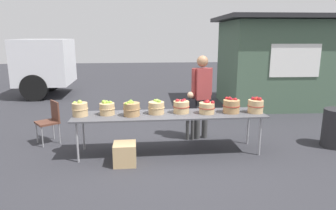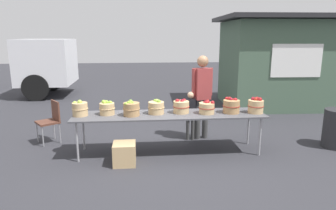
{
  "view_description": "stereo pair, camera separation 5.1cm",
  "coord_description": "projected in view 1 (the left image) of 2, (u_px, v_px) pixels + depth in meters",
  "views": [
    {
      "loc": [
        -0.56,
        -5.3,
        2.14
      ],
      "look_at": [
        0.0,
        0.3,
        0.85
      ],
      "focal_mm": 31.98,
      "sensor_mm": 36.0,
      "label": 1
    },
    {
      "loc": [
        -0.51,
        -5.3,
        2.14
      ],
      "look_at": [
        0.0,
        0.3,
        0.85
      ],
      "focal_mm": 31.98,
      "sensor_mm": 36.0,
      "label": 2
    }
  ],
  "objects": [
    {
      "name": "apple_basket_green_0",
      "position": [
        80.0,
        109.0,
        5.34
      ],
      "size": [
        0.29,
        0.29,
        0.29
      ],
      "color": "tan",
      "rests_on": "market_table"
    },
    {
      "name": "vendor_adult",
      "position": [
        202.0,
        91.0,
        6.23
      ],
      "size": [
        0.46,
        0.31,
        1.77
      ],
      "rotation": [
        0.0,
        0.0,
        3.39
      ],
      "color": "#3F3F3F",
      "rests_on": "ground"
    },
    {
      "name": "child_customer",
      "position": [
        190.0,
        112.0,
        6.23
      ],
      "size": [
        0.27,
        0.15,
        1.03
      ],
      "rotation": [
        0.0,
        0.0,
        3.09
      ],
      "color": "#3F3F3F",
      "rests_on": "ground"
    },
    {
      "name": "apple_basket_red_0",
      "position": [
        181.0,
        107.0,
        5.56
      ],
      "size": [
        0.31,
        0.31,
        0.27
      ],
      "color": "tan",
      "rests_on": "market_table"
    },
    {
      "name": "apple_basket_green_3",
      "position": [
        156.0,
        107.0,
        5.5
      ],
      "size": [
        0.31,
        0.31,
        0.27
      ],
      "color": "tan",
      "rests_on": "market_table"
    },
    {
      "name": "apple_basket_green_2",
      "position": [
        132.0,
        109.0,
        5.35
      ],
      "size": [
        0.31,
        0.31,
        0.29
      ],
      "color": "#A87F51",
      "rests_on": "market_table"
    },
    {
      "name": "apple_basket_green_1",
      "position": [
        107.0,
        108.0,
        5.43
      ],
      "size": [
        0.29,
        0.29,
        0.26
      ],
      "color": "tan",
      "rests_on": "market_table"
    },
    {
      "name": "ground_plane",
      "position": [
        170.0,
        152.0,
        5.67
      ],
      "size": [
        40.0,
        40.0,
        0.0
      ],
      "primitive_type": "plane",
      "color": "#2D2D33"
    },
    {
      "name": "market_table",
      "position": [
        170.0,
        116.0,
        5.51
      ],
      "size": [
        3.5,
        0.76,
        0.75
      ],
      "color": "#4C4C51",
      "rests_on": "ground"
    },
    {
      "name": "produce_crate",
      "position": [
        125.0,
        154.0,
        5.09
      ],
      "size": [
        0.38,
        0.38,
        0.38
      ],
      "primitive_type": "cube",
      "color": "tan",
      "rests_on": "ground"
    },
    {
      "name": "apple_basket_red_1",
      "position": [
        207.0,
        107.0,
        5.51
      ],
      "size": [
        0.3,
        0.3,
        0.25
      ],
      "color": "tan",
      "rests_on": "market_table"
    },
    {
      "name": "folding_chair",
      "position": [
        50.0,
        119.0,
        6.09
      ],
      "size": [
        0.56,
        0.56,
        0.86
      ],
      "rotation": [
        0.0,
        0.0,
        5.31
      ],
      "color": "brown",
      "rests_on": "ground"
    },
    {
      "name": "apple_basket_red_3",
      "position": [
        256.0,
        106.0,
        5.57
      ],
      "size": [
        0.3,
        0.3,
        0.3
      ],
      "color": "tan",
      "rests_on": "market_table"
    },
    {
      "name": "apple_basket_red_2",
      "position": [
        231.0,
        106.0,
        5.57
      ],
      "size": [
        0.32,
        0.32,
        0.29
      ],
      "color": "#A87F51",
      "rests_on": "market_table"
    },
    {
      "name": "food_kiosk",
      "position": [
        274.0,
        61.0,
        9.34
      ],
      "size": [
        3.6,
        3.02,
        2.74
      ],
      "rotation": [
        0.0,
        0.0,
        -0.04
      ],
      "color": "#47604C",
      "rests_on": "ground"
    }
  ]
}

